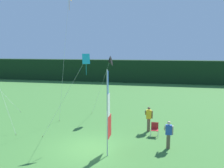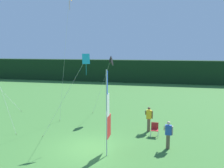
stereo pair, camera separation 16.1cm
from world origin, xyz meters
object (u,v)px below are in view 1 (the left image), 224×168
(banner_flag, at_px, (108,114))
(folding_chair, at_px, (155,128))
(kite_cyan_diamond_1, at_px, (83,65))
(person_near_banner, at_px, (149,118))
(kite_black_delta_4, at_px, (110,61))
(person_mid_field, at_px, (169,134))

(banner_flag, bearing_deg, folding_chair, 53.93)
(folding_chair, relative_size, kite_cyan_diamond_1, 0.16)
(kite_cyan_diamond_1, bearing_deg, folding_chair, 13.11)
(person_near_banner, xyz_separation_m, kite_black_delta_4, (-3.56, 3.49, 3.80))
(kite_cyan_diamond_1, bearing_deg, kite_black_delta_4, 83.84)
(kite_black_delta_4, bearing_deg, banner_flag, -78.42)
(banner_flag, distance_m, kite_cyan_diamond_1, 4.02)
(banner_flag, xyz_separation_m, person_near_banner, (1.99, 4.16, -1.33))
(folding_chair, relative_size, kite_black_delta_4, 0.17)
(banner_flag, relative_size, kite_black_delta_4, 0.91)
(banner_flag, relative_size, person_near_banner, 2.69)
(banner_flag, bearing_deg, kite_black_delta_4, 101.58)
(folding_chair, bearing_deg, person_near_banner, 118.72)
(banner_flag, xyz_separation_m, kite_cyan_diamond_1, (-2.15, 2.28, 2.52))
(kite_cyan_diamond_1, bearing_deg, banner_flag, -46.65)
(person_mid_field, height_order, folding_chair, person_mid_field)
(person_mid_field, relative_size, kite_cyan_diamond_1, 0.30)
(person_mid_field, height_order, kite_cyan_diamond_1, kite_cyan_diamond_1)
(banner_flag, height_order, person_mid_field, banner_flag)
(folding_chair, distance_m, kite_cyan_diamond_1, 6.36)
(kite_black_delta_4, bearing_deg, person_near_banner, -44.49)
(person_mid_field, bearing_deg, banner_flag, -157.07)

